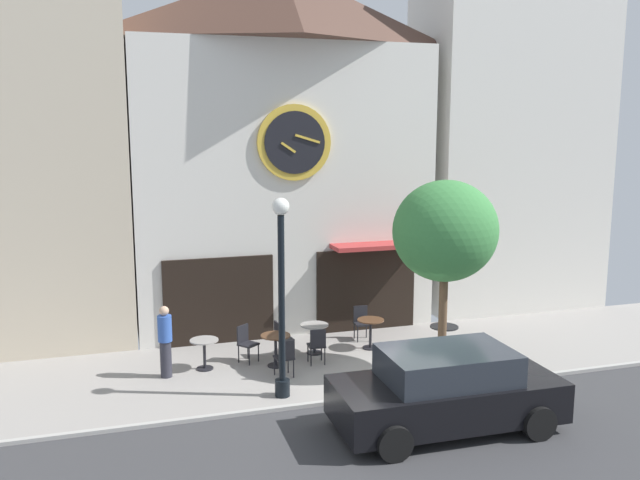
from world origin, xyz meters
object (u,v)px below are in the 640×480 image
cafe_chair_mid_row (317,343)px  cafe_table_leftmost (204,349)px  street_tree (445,232)px  cafe_chair_outer (281,336)px  cafe_table_center_right (276,344)px  cafe_chair_near_lamp (361,320)px  parked_car_black (447,390)px  cafe_table_rightmost (444,335)px  pedestrian_blue (165,341)px  cafe_chair_curbside (285,355)px  street_lamp (282,298)px  cafe_table_center (371,328)px  cafe_table_near_door (314,333)px  cafe_chair_corner (246,340)px

cafe_chair_mid_row → cafe_table_leftmost: bearing=169.5°
street_tree → cafe_chair_outer: size_ratio=4.99×
cafe_table_center_right → cafe_chair_near_lamp: 3.00m
cafe_table_leftmost → parked_car_black: 6.01m
cafe_table_rightmost → cafe_chair_near_lamp: size_ratio=0.85×
cafe_table_center_right → pedestrian_blue: size_ratio=0.46×
street_tree → cafe_chair_curbside: street_tree is taller
cafe_chair_mid_row → cafe_chair_near_lamp: bearing=41.9°
street_lamp → cafe_chair_mid_row: 2.61m
street_tree → cafe_table_center: 3.56m
street_lamp → cafe_chair_mid_row: size_ratio=4.72×
cafe_chair_near_lamp → cafe_chair_curbside: bearing=-141.2°
cafe_table_near_door → cafe_chair_curbside: bearing=-128.5°
street_tree → cafe_table_rightmost: 2.97m
cafe_table_center → cafe_table_rightmost: size_ratio=1.00×
cafe_table_leftmost → cafe_table_center_right: (1.65, -0.30, 0.05)m
cafe_chair_mid_row → pedestrian_blue: 3.56m
cafe_chair_mid_row → cafe_chair_outer: bearing=131.3°
street_tree → cafe_chair_mid_row: street_tree is taller
cafe_table_center → cafe_chair_mid_row: size_ratio=0.86×
cafe_table_center_right → street_tree: bearing=-21.8°
cafe_table_near_door → cafe_chair_corner: 1.77m
cafe_table_near_door → parked_car_black: bearing=-76.4°
street_tree → parked_car_black: size_ratio=1.04×
cafe_chair_corner → cafe_table_near_door: bearing=2.5°
parked_car_black → cafe_chair_curbside: bearing=123.7°
street_tree → cafe_chair_near_lamp: street_tree is taller
cafe_table_center_right → cafe_chair_near_lamp: bearing=26.6°
cafe_table_center → cafe_table_leftmost: bearing=-176.6°
cafe_table_near_door → cafe_table_center_right: bearing=-152.0°
cafe_table_near_door → cafe_chair_corner: (-1.77, -0.08, -0.01)m
pedestrian_blue → cafe_table_center_right: bearing=-1.3°
street_lamp → cafe_chair_outer: 2.95m
pedestrian_blue → parked_car_black: (4.87, -4.27, -0.10)m
cafe_table_near_door → cafe_chair_mid_row: (-0.17, -0.80, -0.01)m
cafe_table_near_door → parked_car_black: parked_car_black is taller
cafe_table_leftmost → cafe_table_rightmost: size_ratio=0.94×
street_tree → cafe_table_center_right: street_tree is taller
cafe_table_leftmost → cafe_chair_curbside: size_ratio=0.80×
cafe_table_center_right → cafe_chair_outer: cafe_chair_outer is taller
cafe_table_rightmost → cafe_table_center: bearing=145.1°
cafe_chair_near_lamp → cafe_table_center: bearing=-93.2°
cafe_chair_corner → cafe_chair_curbside: bearing=-63.6°
cafe_table_near_door → cafe_chair_curbside: 1.79m
cafe_table_near_door → cafe_table_center: cafe_table_center is taller
cafe_table_leftmost → cafe_chair_outer: size_ratio=0.80×
street_tree → street_lamp: bearing=-175.0°
cafe_chair_corner → cafe_chair_mid_row: (1.60, -0.72, 0.00)m
cafe_table_center → cafe_chair_mid_row: cafe_chair_mid_row is taller
cafe_chair_outer → parked_car_black: size_ratio=0.21×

